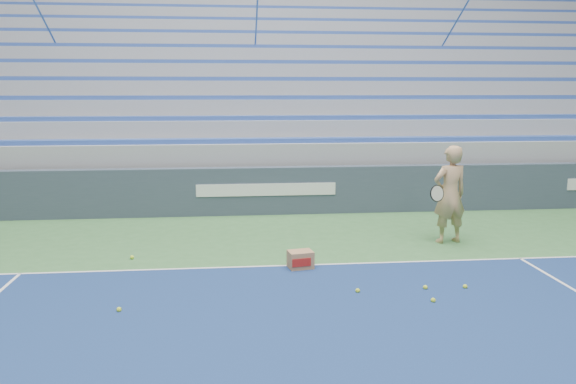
{
  "coord_description": "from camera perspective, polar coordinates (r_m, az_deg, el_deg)",
  "views": [
    {
      "loc": [
        -0.75,
        3.08,
        2.86
      ],
      "look_at": [
        0.17,
        12.38,
        1.15
      ],
      "focal_mm": 35.0,
      "sensor_mm": 36.0,
      "label": 1
    }
  ],
  "objects": [
    {
      "name": "bleachers",
      "position": [
        18.54,
        -3.35,
        8.79
      ],
      "size": [
        31.0,
        9.15,
        7.3
      ],
      "color": "#979AA0",
      "rests_on": "ground"
    },
    {
      "name": "tennis_player",
      "position": [
        10.93,
        16.1,
        -0.24
      ],
      "size": [
        0.98,
        0.9,
        1.85
      ],
      "color": "tan",
      "rests_on": "ground"
    },
    {
      "name": "sponsor_barrier",
      "position": [
        13.03,
        -2.22,
        0.14
      ],
      "size": [
        30.0,
        0.32,
        1.1
      ],
      "color": "#354151",
      "rests_on": "ground"
    },
    {
      "name": "tennis_ball_4",
      "position": [
        10.02,
        -15.56,
        -6.4
      ],
      "size": [
        0.07,
        0.07,
        0.07
      ],
      "primitive_type": "sphere",
      "color": "#CCE72F",
      "rests_on": "ground"
    },
    {
      "name": "tennis_ball_5",
      "position": [
        8.02,
        14.53,
        -10.6
      ],
      "size": [
        0.07,
        0.07,
        0.07
      ],
      "primitive_type": "sphere",
      "color": "#CCE72F",
      "rests_on": "ground"
    },
    {
      "name": "tennis_ball_3",
      "position": [
        7.79,
        -16.79,
        -11.37
      ],
      "size": [
        0.07,
        0.07,
        0.07
      ],
      "primitive_type": "sphere",
      "color": "#CCE72F",
      "rests_on": "ground"
    },
    {
      "name": "ball_box",
      "position": [
        9.14,
        1.27,
        -6.9
      ],
      "size": [
        0.43,
        0.36,
        0.29
      ],
      "color": "#A3754F",
      "rests_on": "ground"
    },
    {
      "name": "tennis_ball_1",
      "position": [
        8.48,
        13.78,
        -9.4
      ],
      "size": [
        0.07,
        0.07,
        0.07
      ],
      "primitive_type": "sphere",
      "color": "#CCE72F",
      "rests_on": "ground"
    },
    {
      "name": "tennis_ball_0",
      "position": [
        8.67,
        17.55,
        -9.15
      ],
      "size": [
        0.07,
        0.07,
        0.07
      ],
      "primitive_type": "sphere",
      "color": "#CCE72F",
      "rests_on": "ground"
    },
    {
      "name": "tennis_ball_2",
      "position": [
        8.18,
        7.1,
        -9.92
      ],
      "size": [
        0.07,
        0.07,
        0.07
      ],
      "primitive_type": "sphere",
      "color": "#CCE72F",
      "rests_on": "ground"
    }
  ]
}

